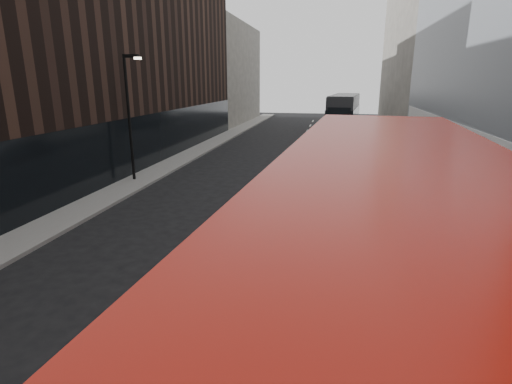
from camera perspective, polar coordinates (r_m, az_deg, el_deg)
The scene contains 11 objects.
sidewalk_right at distance 28.97m, azimuth 19.50°, elevation 3.43°, with size 3.00×80.00×0.15m, color slate.
sidewalk_left at distance 30.76m, azimuth -10.43°, elevation 4.75°, with size 2.00×80.00×0.15m, color slate.
building_victorian at distance 47.93m, azimuth 22.25°, elevation 19.27°, with size 6.50×24.00×21.00m.
building_left_mid at distance 36.20m, azimuth -13.41°, elevation 17.24°, with size 5.00×24.00×14.00m, color black.
building_left_far at distance 57.00m, azimuth -3.95°, elevation 16.42°, with size 5.00×20.00×13.00m, color #636058.
street_lamp at distance 24.02m, azimuth -17.59°, elevation 11.14°, with size 1.06×0.22×7.00m.
red_bus at distance 5.26m, azimuth 18.03°, elevation -20.61°, with size 3.67×12.51×4.99m.
grey_bus at distance 50.20m, azimuth 12.46°, elevation 11.27°, with size 4.24×12.90×4.09m.
car_a at distance 17.21m, azimuth 13.07°, elevation -2.00°, with size 1.63×4.05×1.38m, color black.
car_b at distance 24.44m, azimuth 8.37°, elevation 3.42°, with size 1.41×4.03×1.33m, color gray.
car_c at distance 27.83m, azimuth 9.87°, elevation 4.76°, with size 1.72×4.24×1.23m, color black.
Camera 1 is at (3.19, -3.07, 5.82)m, focal length 28.00 mm.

